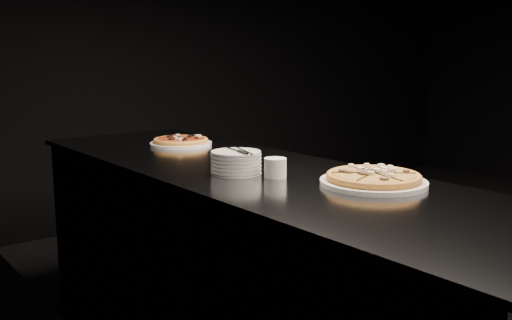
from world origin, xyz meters
TOP-DOWN VIEW (x-y plane):
  - wall_left at (-2.50, 0.00)m, footprint 0.02×5.00m
  - wall_back at (0.00, 2.50)m, footprint 5.00×0.02m
  - counter at (-2.13, 0.00)m, footprint 0.74×2.44m
  - pizza_mushroom at (-1.99, -0.47)m, footprint 0.40×0.40m
  - pizza_tomato at (-2.04, 0.66)m, footprint 0.29×0.29m
  - plate_stack at (-2.23, -0.04)m, footprint 0.18×0.18m
  - cutlery at (-2.22, -0.05)m, footprint 0.10×0.18m
  - ramekin at (-2.16, -0.18)m, footprint 0.08×0.08m

SIDE VIEW (x-z plane):
  - counter at x=-2.13m, z-range 0.00..0.92m
  - pizza_tomato at x=-2.04m, z-range 0.92..0.96m
  - pizza_mushroom at x=-1.99m, z-range 0.92..0.96m
  - ramekin at x=-2.16m, z-range 0.92..0.99m
  - plate_stack at x=-2.23m, z-range 0.92..1.00m
  - cutlery at x=-2.22m, z-range 1.00..1.01m
  - wall_left at x=-2.50m, z-range 0.00..2.80m
  - wall_back at x=0.00m, z-range 0.00..2.80m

